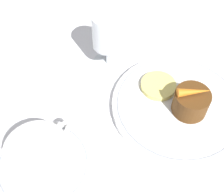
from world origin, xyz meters
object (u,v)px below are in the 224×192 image
(fork, at_px, (106,176))
(wine_glass, at_px, (108,34))
(dinner_plate, at_px, (177,106))
(dessert_cake, at_px, (192,101))
(coffee_cup, at_px, (39,155))

(fork, bearing_deg, wine_glass, 35.15)
(fork, bearing_deg, dinner_plate, -9.02)
(dessert_cake, bearing_deg, fork, 165.13)
(dinner_plate, height_order, fork, dinner_plate)
(dessert_cake, bearing_deg, coffee_cup, 148.12)
(coffee_cup, bearing_deg, fork, -64.67)
(fork, distance_m, dessert_cake, 0.20)
(wine_glass, xyz_separation_m, fork, (-0.21, -0.15, -0.08))
(wine_glass, height_order, dessert_cake, wine_glass)
(dinner_plate, bearing_deg, coffee_cup, 151.52)
(fork, bearing_deg, dessert_cake, -14.87)
(dinner_plate, distance_m, coffee_cup, 0.27)
(wine_glass, xyz_separation_m, dessert_cake, (-0.01, -0.20, -0.04))
(wine_glass, height_order, fork, wine_glass)
(coffee_cup, relative_size, dessert_cake, 1.96)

